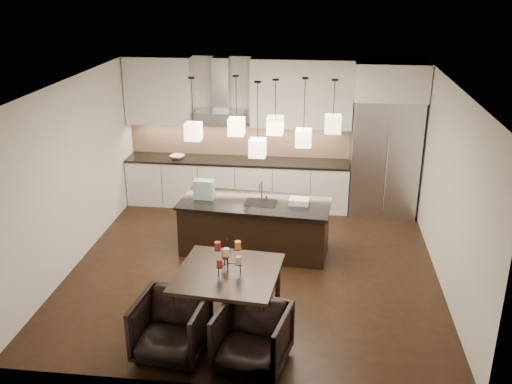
# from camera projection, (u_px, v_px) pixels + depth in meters

# --- Properties ---
(floor) EXTENTS (5.50, 5.50, 0.02)m
(floor) POSITION_uv_depth(u_px,v_px,m) (254.00, 267.00, 8.79)
(floor) COLOR black
(floor) RESTS_ON ground
(ceiling) EXTENTS (5.50, 5.50, 0.02)m
(ceiling) POSITION_uv_depth(u_px,v_px,m) (254.00, 84.00, 7.78)
(ceiling) COLOR white
(ceiling) RESTS_ON wall_back
(wall_back) EXTENTS (5.50, 0.02, 2.80)m
(wall_back) POSITION_uv_depth(u_px,v_px,m) (272.00, 132.00, 10.84)
(wall_back) COLOR silver
(wall_back) RESTS_ON ground
(wall_front) EXTENTS (5.50, 0.02, 2.80)m
(wall_front) POSITION_uv_depth(u_px,v_px,m) (222.00, 274.00, 5.73)
(wall_front) COLOR silver
(wall_front) RESTS_ON ground
(wall_left) EXTENTS (0.02, 5.50, 2.80)m
(wall_left) POSITION_uv_depth(u_px,v_px,m) (73.00, 174.00, 8.59)
(wall_left) COLOR silver
(wall_left) RESTS_ON ground
(wall_right) EXTENTS (0.02, 5.50, 2.80)m
(wall_right) POSITION_uv_depth(u_px,v_px,m) (450.00, 189.00, 7.98)
(wall_right) COLOR silver
(wall_right) RESTS_ON ground
(refrigerator) EXTENTS (1.20, 0.72, 2.15)m
(refrigerator) POSITION_uv_depth(u_px,v_px,m) (384.00, 158.00, 10.38)
(refrigerator) COLOR #B7B7BA
(refrigerator) RESTS_ON floor
(fridge_panel) EXTENTS (1.26, 0.72, 0.65)m
(fridge_panel) POSITION_uv_depth(u_px,v_px,m) (391.00, 81.00, 9.87)
(fridge_panel) COLOR silver
(fridge_panel) RESTS_ON refrigerator
(lower_cabinets) EXTENTS (4.21, 0.62, 0.88)m
(lower_cabinets) POSITION_uv_depth(u_px,v_px,m) (237.00, 183.00, 10.95)
(lower_cabinets) COLOR silver
(lower_cabinets) RESTS_ON floor
(countertop) EXTENTS (4.21, 0.66, 0.04)m
(countertop) POSITION_uv_depth(u_px,v_px,m) (237.00, 161.00, 10.78)
(countertop) COLOR black
(countertop) RESTS_ON lower_cabinets
(backsplash) EXTENTS (4.21, 0.02, 0.63)m
(backsplash) POSITION_uv_depth(u_px,v_px,m) (239.00, 139.00, 10.94)
(backsplash) COLOR tan
(backsplash) RESTS_ON countertop
(upper_cab_left) EXTENTS (1.25, 0.35, 1.25)m
(upper_cab_left) POSITION_uv_depth(u_px,v_px,m) (159.00, 90.00, 10.61)
(upper_cab_left) COLOR silver
(upper_cab_left) RESTS_ON wall_back
(upper_cab_right) EXTENTS (1.85, 0.35, 1.25)m
(upper_cab_right) POSITION_uv_depth(u_px,v_px,m) (302.00, 94.00, 10.32)
(upper_cab_right) COLOR silver
(upper_cab_right) RESTS_ON wall_back
(hood_canopy) EXTENTS (0.90, 0.52, 0.24)m
(hood_canopy) POSITION_uv_depth(u_px,v_px,m) (221.00, 117.00, 10.57)
(hood_canopy) COLOR #B7B7BA
(hood_canopy) RESTS_ON wall_back
(hood_chimney) EXTENTS (0.30, 0.28, 0.96)m
(hood_chimney) POSITION_uv_depth(u_px,v_px,m) (221.00, 84.00, 10.45)
(hood_chimney) COLOR #B7B7BA
(hood_chimney) RESTS_ON hood_canopy
(fruit_bowl) EXTENTS (0.33, 0.33, 0.06)m
(fruit_bowl) POSITION_uv_depth(u_px,v_px,m) (177.00, 157.00, 10.84)
(fruit_bowl) COLOR silver
(fruit_bowl) RESTS_ON countertop
(island_body) EXTENTS (2.37, 1.11, 0.81)m
(island_body) POSITION_uv_depth(u_px,v_px,m) (255.00, 227.00, 9.15)
(island_body) COLOR black
(island_body) RESTS_ON floor
(island_top) EXTENTS (2.45, 1.19, 0.04)m
(island_top) POSITION_uv_depth(u_px,v_px,m) (255.00, 203.00, 9.00)
(island_top) COLOR black
(island_top) RESTS_ON island_body
(faucet) EXTENTS (0.11, 0.23, 0.35)m
(faucet) POSITION_uv_depth(u_px,v_px,m) (262.00, 190.00, 9.00)
(faucet) COLOR silver
(faucet) RESTS_ON island_top
(tote_bag) EXTENTS (0.33, 0.19, 0.31)m
(tote_bag) POSITION_uv_depth(u_px,v_px,m) (204.00, 189.00, 9.08)
(tote_bag) COLOR #275F4A
(tote_bag) RESTS_ON island_top
(food_container) EXTENTS (0.33, 0.25, 0.09)m
(food_container) POSITION_uv_depth(u_px,v_px,m) (299.00, 201.00, 8.89)
(food_container) COLOR silver
(food_container) RESTS_ON island_top
(dining_table) EXTENTS (1.35, 1.35, 0.75)m
(dining_table) POSITION_uv_depth(u_px,v_px,m) (228.00, 298.00, 7.24)
(dining_table) COLOR black
(dining_table) RESTS_ON floor
(candelabra) EXTENTS (0.39, 0.39, 0.44)m
(candelabra) POSITION_uv_depth(u_px,v_px,m) (228.00, 256.00, 7.02)
(candelabra) COLOR black
(candelabra) RESTS_ON dining_table
(candle_a) EXTENTS (0.08, 0.08, 0.10)m
(candle_a) POSITION_uv_depth(u_px,v_px,m) (239.00, 260.00, 7.01)
(candle_a) COLOR beige
(candle_a) RESTS_ON candelabra
(candle_b) EXTENTS (0.08, 0.08, 0.10)m
(candle_b) POSITION_uv_depth(u_px,v_px,m) (225.00, 254.00, 7.16)
(candle_b) COLOR orange
(candle_b) RESTS_ON candelabra
(candle_c) EXTENTS (0.08, 0.08, 0.10)m
(candle_c) POSITION_uv_depth(u_px,v_px,m) (220.00, 263.00, 6.94)
(candle_c) COLOR maroon
(candle_c) RESTS_ON candelabra
(candle_d) EXTENTS (0.08, 0.08, 0.10)m
(candle_d) POSITION_uv_depth(u_px,v_px,m) (238.00, 245.00, 7.04)
(candle_d) COLOR orange
(candle_d) RESTS_ON candelabra
(candle_e) EXTENTS (0.08, 0.08, 0.10)m
(candle_e) POSITION_uv_depth(u_px,v_px,m) (218.00, 246.00, 7.02)
(candle_e) COLOR maroon
(candle_e) RESTS_ON candelabra
(candle_f) EXTENTS (0.08, 0.08, 0.10)m
(candle_f) POSITION_uv_depth(u_px,v_px,m) (226.00, 252.00, 6.86)
(candle_f) COLOR beige
(candle_f) RESTS_ON candelabra
(armchair_left) EXTENTS (0.88, 0.90, 0.74)m
(armchair_left) POSITION_uv_depth(u_px,v_px,m) (171.00, 327.00, 6.65)
(armchair_left) COLOR black
(armchair_left) RESTS_ON floor
(armchair_right) EXTENTS (0.93, 0.94, 0.73)m
(armchair_right) POSITION_uv_depth(u_px,v_px,m) (252.00, 338.00, 6.47)
(armchair_right) COLOR black
(armchair_right) RESTS_ON floor
(pendant_a) EXTENTS (0.24, 0.24, 0.26)m
(pendant_a) POSITION_uv_depth(u_px,v_px,m) (193.00, 131.00, 8.63)
(pendant_a) COLOR #F7E4BC
(pendant_a) RESTS_ON ceiling
(pendant_b) EXTENTS (0.24, 0.24, 0.26)m
(pendant_b) POSITION_uv_depth(u_px,v_px,m) (236.00, 127.00, 8.76)
(pendant_b) COLOR #F7E4BC
(pendant_b) RESTS_ON ceiling
(pendant_c) EXTENTS (0.24, 0.24, 0.26)m
(pendant_c) POSITION_uv_depth(u_px,v_px,m) (275.00, 125.00, 8.44)
(pendant_c) COLOR #F7E4BC
(pendant_c) RESTS_ON ceiling
(pendant_d) EXTENTS (0.24, 0.24, 0.26)m
(pendant_d) POSITION_uv_depth(u_px,v_px,m) (303.00, 138.00, 8.64)
(pendant_d) COLOR #F7E4BC
(pendant_d) RESTS_ON ceiling
(pendant_e) EXTENTS (0.24, 0.24, 0.26)m
(pendant_e) POSITION_uv_depth(u_px,v_px,m) (333.00, 124.00, 8.42)
(pendant_e) COLOR #F7E4BC
(pendant_e) RESTS_ON ceiling
(pendant_f) EXTENTS (0.24, 0.24, 0.26)m
(pendant_f) POSITION_uv_depth(u_px,v_px,m) (258.00, 148.00, 8.38)
(pendant_f) COLOR #F7E4BC
(pendant_f) RESTS_ON ceiling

